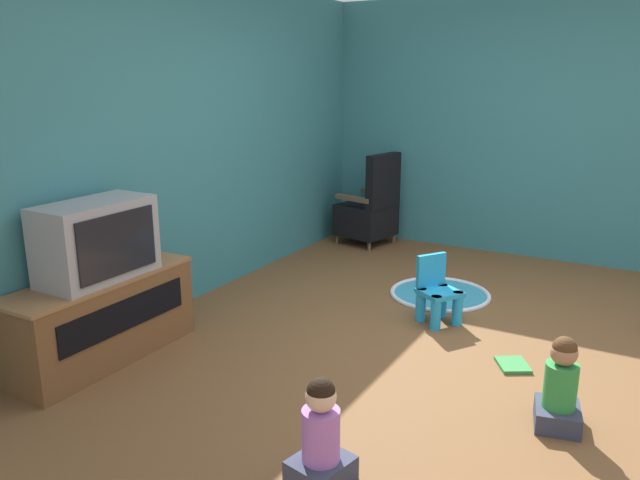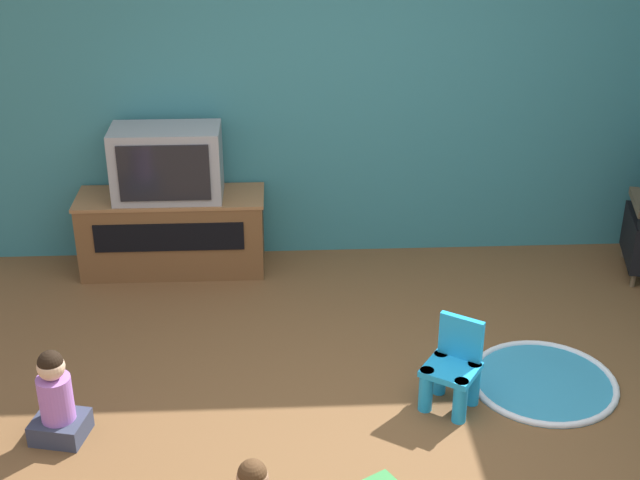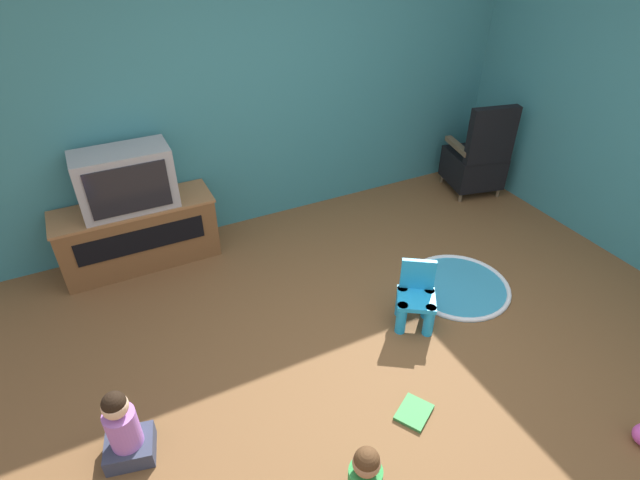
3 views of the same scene
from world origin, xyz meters
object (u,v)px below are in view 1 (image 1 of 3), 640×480
object	(u,v)px
black_armchair	(370,211)
child_watching_center	(321,438)
child_watching_left	(560,388)
book	(513,365)
yellow_kid_chair	(437,296)
television	(97,240)
tv_cabinet	(102,317)

from	to	relation	value
black_armchair	child_watching_center	bearing A→B (deg)	34.79
child_watching_left	book	world-z (taller)	child_watching_left
yellow_kid_chair	television	bearing A→B (deg)	168.47
book	tv_cabinet	bearing A→B (deg)	86.01
tv_cabinet	child_watching_left	xyz separation A→B (m)	(0.63, -2.79, -0.07)
child_watching_left	book	distance (m)	0.73
black_armchair	child_watching_left	size ratio (longest dim) A/B	1.95
black_armchair	child_watching_left	distance (m)	3.78
television	black_armchair	size ratio (longest dim) A/B	0.73
yellow_kid_chair	child_watching_center	size ratio (longest dim) A/B	0.97
television	black_armchair	world-z (taller)	television
television	book	bearing A→B (deg)	-62.92
child_watching_center	book	size ratio (longest dim) A/B	1.85
yellow_kid_chair	book	bearing A→B (deg)	-91.28
yellow_kid_chair	child_watching_left	size ratio (longest dim) A/B	0.99
tv_cabinet	child_watching_left	distance (m)	2.86
black_armchair	television	bearing A→B (deg)	7.80
tv_cabinet	yellow_kid_chair	size ratio (longest dim) A/B	2.54
television	yellow_kid_chair	xyz separation A→B (m)	(1.71, -1.70, -0.61)
black_armchair	book	world-z (taller)	black_armchair
television	yellow_kid_chair	bearing A→B (deg)	-44.96
tv_cabinet	child_watching_left	bearing A→B (deg)	-77.29
yellow_kid_chair	child_watching_center	xyz separation A→B (m)	(-2.13, -0.18, 0.02)
tv_cabinet	child_watching_center	bearing A→B (deg)	-102.51
black_armchair	book	bearing A→B (deg)	55.57
child_watching_center	child_watching_left	bearing A→B (deg)	-27.34
tv_cabinet	television	world-z (taller)	television
tv_cabinet	yellow_kid_chair	bearing A→B (deg)	-45.28
yellow_kid_chair	child_watching_left	xyz separation A→B (m)	(-1.08, -1.06, 0.02)
television	book	xyz separation A→B (m)	(1.23, -2.40, -0.81)
tv_cabinet	book	xyz separation A→B (m)	(1.23, -2.41, -0.29)
tv_cabinet	book	distance (m)	2.72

